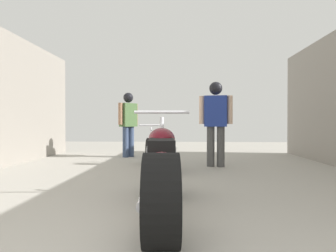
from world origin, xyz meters
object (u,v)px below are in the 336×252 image
Objects in this scene: motorcycle_maroon_cruiser at (161,171)px; mechanic_with_helmet at (216,116)px; motorcycle_black_naked at (158,150)px; mechanic_in_blue at (128,118)px.

mechanic_with_helmet is (0.89, 3.28, 0.61)m from motorcycle_maroon_cruiser.
mechanic_with_helmet reaches higher than motorcycle_black_naked.
mechanic_in_blue is at bearing 142.14° from mechanic_with_helmet.
mechanic_in_blue reaches higher than motorcycle_maroon_cruiser.
motorcycle_black_naked is at bearing -63.39° from mechanic_in_blue.
mechanic_in_blue is 0.97× the size of mechanic_with_helmet.
mechanic_in_blue is at bearing 116.61° from motorcycle_black_naked.
motorcycle_black_naked is (-0.28, 3.07, -0.07)m from motorcycle_maroon_cruiser.
mechanic_with_helmet is at bearing -37.86° from mechanic_in_blue.
mechanic_with_helmet reaches higher than motorcycle_maroon_cruiser.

